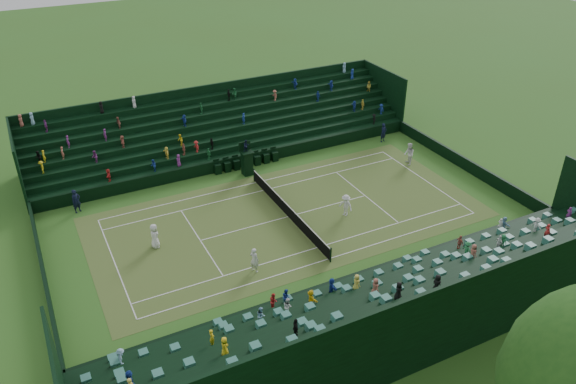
% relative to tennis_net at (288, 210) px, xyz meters
% --- Properties ---
extents(ground, '(160.00, 160.00, 0.00)m').
position_rel_tennis_net_xyz_m(ground, '(0.00, 0.00, -0.53)').
color(ground, '#376520').
rests_on(ground, ground).
extents(court_surface, '(12.97, 26.77, 0.01)m').
position_rel_tennis_net_xyz_m(court_surface, '(0.00, 0.00, -0.52)').
color(court_surface, '#357025').
rests_on(court_surface, ground).
extents(perimeter_wall_north, '(17.17, 0.20, 1.00)m').
position_rel_tennis_net_xyz_m(perimeter_wall_north, '(0.00, 15.88, -0.03)').
color(perimeter_wall_north, black).
rests_on(perimeter_wall_north, ground).
extents(perimeter_wall_south, '(17.17, 0.20, 1.00)m').
position_rel_tennis_net_xyz_m(perimeter_wall_south, '(0.00, -15.88, -0.03)').
color(perimeter_wall_south, black).
rests_on(perimeter_wall_south, ground).
extents(perimeter_wall_east, '(0.20, 31.77, 1.00)m').
position_rel_tennis_net_xyz_m(perimeter_wall_east, '(8.48, 0.00, -0.03)').
color(perimeter_wall_east, black).
rests_on(perimeter_wall_east, ground).
extents(perimeter_wall_west, '(0.20, 31.77, 1.00)m').
position_rel_tennis_net_xyz_m(perimeter_wall_west, '(-8.48, 0.00, -0.03)').
color(perimeter_wall_west, black).
rests_on(perimeter_wall_west, ground).
extents(north_grandstand, '(6.60, 32.00, 4.90)m').
position_rel_tennis_net_xyz_m(north_grandstand, '(12.66, 0.00, 1.02)').
color(north_grandstand, black).
rests_on(north_grandstand, ground).
extents(south_grandstand, '(6.60, 32.00, 4.90)m').
position_rel_tennis_net_xyz_m(south_grandstand, '(-12.66, 0.00, 1.02)').
color(south_grandstand, black).
rests_on(south_grandstand, ground).
extents(tennis_net, '(11.67, 0.10, 1.06)m').
position_rel_tennis_net_xyz_m(tennis_net, '(0.00, 0.00, 0.00)').
color(tennis_net, black).
rests_on(tennis_net, ground).
extents(umpire_chair, '(0.94, 0.94, 2.97)m').
position_rel_tennis_net_xyz_m(umpire_chair, '(-7.08, -0.03, 0.74)').
color(umpire_chair, black).
rests_on(umpire_chair, ground).
extents(courtside_chairs, '(0.53, 5.50, 1.15)m').
position_rel_tennis_net_xyz_m(courtside_chairs, '(-8.27, 0.43, -0.09)').
color(courtside_chairs, black).
rests_on(courtside_chairs, ground).
extents(player_near_west, '(0.88, 0.62, 1.70)m').
position_rel_tennis_net_xyz_m(player_near_west, '(-0.63, -9.16, 0.32)').
color(player_near_west, white).
rests_on(player_near_west, ground).
extents(player_near_east, '(0.72, 0.64, 1.67)m').
position_rel_tennis_net_xyz_m(player_near_east, '(4.50, -4.52, 0.31)').
color(player_near_east, silver).
rests_on(player_near_east, ground).
extents(player_far_west, '(1.09, 0.97, 1.86)m').
position_rel_tennis_net_xyz_m(player_far_west, '(-2.71, 12.38, 0.40)').
color(player_far_west, silver).
rests_on(player_far_west, ground).
extents(player_far_east, '(1.20, 0.96, 1.62)m').
position_rel_tennis_net_xyz_m(player_far_east, '(1.61, 3.66, 0.28)').
color(player_far_east, white).
rests_on(player_far_east, ground).
extents(line_judge_north, '(0.56, 0.71, 1.72)m').
position_rel_tennis_net_xyz_m(line_judge_north, '(-7.29, 13.12, 0.33)').
color(line_judge_north, black).
rests_on(line_judge_north, ground).
extents(line_judge_south, '(0.65, 0.75, 1.75)m').
position_rel_tennis_net_xyz_m(line_judge_south, '(-7.29, -12.90, 0.35)').
color(line_judge_south, black).
rests_on(line_judge_south, ground).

